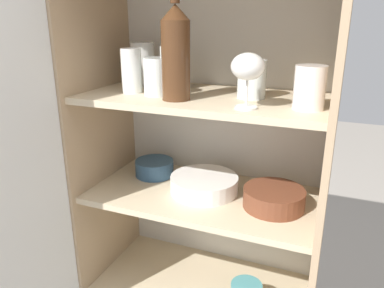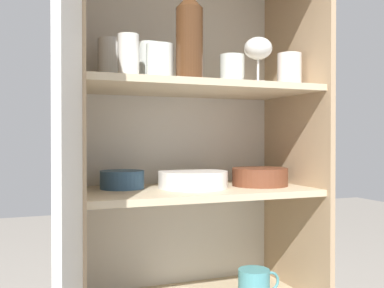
% 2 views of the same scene
% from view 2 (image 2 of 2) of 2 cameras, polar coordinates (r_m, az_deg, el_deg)
% --- Properties ---
extents(cupboard_back_panel, '(0.76, 0.02, 1.38)m').
position_cam_2_polar(cupboard_back_panel, '(1.61, -2.28, -4.71)').
color(cupboard_back_panel, silver).
rests_on(cupboard_back_panel, ground_plane).
extents(cupboard_side_left, '(0.02, 0.41, 1.38)m').
position_cam_2_polar(cupboard_side_left, '(1.33, -14.83, -5.84)').
color(cupboard_side_left, tan).
rests_on(cupboard_side_left, ground_plane).
extents(cupboard_side_right, '(0.02, 0.41, 1.38)m').
position_cam_2_polar(cupboard_side_right, '(1.60, 12.86, -4.76)').
color(cupboard_side_right, tan).
rests_on(cupboard_side_right, ground_plane).
extents(shelf_board_middle, '(0.73, 0.37, 0.02)m').
position_cam_2_polar(shelf_board_middle, '(1.43, 0.29, -6.05)').
color(shelf_board_middle, beige).
extents(shelf_board_upper, '(0.73, 0.37, 0.02)m').
position_cam_2_polar(shelf_board_upper, '(1.42, 0.29, 7.02)').
color(shelf_board_upper, beige).
extents(cupboard_door, '(0.10, 0.37, 1.38)m').
position_cam_2_polar(cupboard_door, '(0.95, -15.21, -8.54)').
color(cupboard_door, silver).
rests_on(cupboard_door, ground_plane).
extents(tumbler_glass_0, '(0.08, 0.08, 0.11)m').
position_cam_2_polar(tumbler_glass_0, '(1.34, -4.10, 10.20)').
color(tumbler_glass_0, white).
rests_on(tumbler_glass_0, shelf_board_upper).
extents(tumbler_glass_1, '(0.07, 0.07, 0.14)m').
position_cam_2_polar(tumbler_glass_1, '(1.44, -5.41, 10.05)').
color(tumbler_glass_1, white).
rests_on(tumbler_glass_1, shelf_board_upper).
extents(tumbler_glass_2, '(0.08, 0.08, 0.14)m').
position_cam_2_polar(tumbler_glass_2, '(1.44, -10.29, 10.20)').
color(tumbler_glass_2, white).
rests_on(tumbler_glass_2, shelf_board_upper).
extents(tumbler_glass_3, '(0.08, 0.08, 0.11)m').
position_cam_2_polar(tumbler_glass_3, '(1.51, 12.26, 9.11)').
color(tumbler_glass_3, silver).
rests_on(tumbler_glass_3, shelf_board_upper).
extents(tumbler_glass_4, '(0.08, 0.08, 0.11)m').
position_cam_2_polar(tumbler_glass_4, '(1.50, 5.12, 9.16)').
color(tumbler_glass_4, white).
rests_on(tumbler_glass_4, shelf_board_upper).
extents(tumbler_glass_5, '(0.06, 0.06, 0.13)m').
position_cam_2_polar(tumbler_glass_5, '(1.33, -8.07, 10.80)').
color(tumbler_glass_5, white).
rests_on(tumbler_glass_5, shelf_board_upper).
extents(wine_glass_0, '(0.08, 0.08, 0.14)m').
position_cam_2_polar(wine_glass_0, '(1.40, 8.39, 11.74)').
color(wine_glass_0, white).
rests_on(wine_glass_0, shelf_board_upper).
extents(wine_bottle, '(0.08, 0.08, 0.30)m').
position_cam_2_polar(wine_bottle, '(1.35, -0.33, 13.43)').
color(wine_bottle, '#4C2D19').
rests_on(wine_bottle, shelf_board_upper).
extents(plate_stack_white, '(0.22, 0.22, 0.05)m').
position_cam_2_polar(plate_stack_white, '(1.43, 0.01, -4.53)').
color(plate_stack_white, white).
rests_on(plate_stack_white, shelf_board_middle).
extents(mixing_bowl_large, '(0.18, 0.18, 0.06)m').
position_cam_2_polar(mixing_bowl_large, '(1.51, 8.61, -4.04)').
color(mixing_bowl_large, brown).
rests_on(mixing_bowl_large, shelf_board_middle).
extents(serving_bowl_small, '(0.14, 0.14, 0.06)m').
position_cam_2_polar(serving_bowl_small, '(1.43, -8.86, -4.37)').
color(serving_bowl_small, '#33567A').
rests_on(serving_bowl_small, shelf_board_middle).
extents(coffee_mug_primary, '(0.14, 0.10, 0.10)m').
position_cam_2_polar(coffee_mug_primary, '(1.50, 7.95, -17.32)').
color(coffee_mug_primary, teal).
rests_on(coffee_mug_primary, shelf_board_lower).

